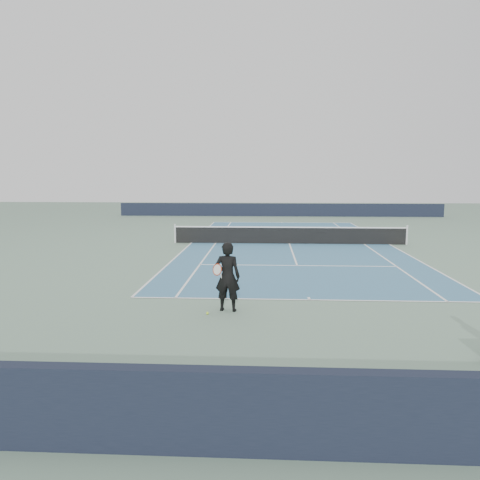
{
  "coord_description": "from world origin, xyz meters",
  "views": [
    {
      "loc": [
        -1.37,
        -25.79,
        3.75
      ],
      "look_at": [
        -2.4,
        -6.55,
        1.1
      ],
      "focal_mm": 35.0,
      "sensor_mm": 36.0,
      "label": 1
    }
  ],
  "objects": [
    {
      "name": "tennis_player",
      "position": [
        -2.4,
        -13.11,
        0.98
      ],
      "size": [
        0.85,
        0.62,
        1.95
      ],
      "color": "black",
      "rests_on": "ground"
    },
    {
      "name": "court_surface",
      "position": [
        0.0,
        0.0,
        0.01
      ],
      "size": [
        10.97,
        23.77,
        0.01
      ],
      "primitive_type": "cube",
      "color": "teal",
      "rests_on": "ground"
    },
    {
      "name": "ground",
      "position": [
        0.0,
        0.0,
        0.0
      ],
      "size": [
        80.0,
        80.0,
        0.0
      ],
      "primitive_type": "plane",
      "color": "slate"
    },
    {
      "name": "tennis_net",
      "position": [
        0.0,
        0.0,
        0.5
      ],
      "size": [
        12.9,
        0.1,
        1.07
      ],
      "color": "silver",
      "rests_on": "ground"
    },
    {
      "name": "windscreen_near",
      "position": [
        0.0,
        -19.88,
        0.6
      ],
      "size": [
        30.0,
        0.25,
        1.2
      ],
      "primitive_type": "cube",
      "color": "black",
      "rests_on": "ground"
    },
    {
      "name": "tennis_ball",
      "position": [
        -2.92,
        -13.51,
        0.04
      ],
      "size": [
        0.07,
        0.07,
        0.07
      ],
      "primitive_type": "sphere",
      "color": "#C5E92F",
      "rests_on": "ground"
    },
    {
      "name": "windscreen_far",
      "position": [
        0.0,
        17.88,
        0.6
      ],
      "size": [
        30.0,
        0.25,
        1.2
      ],
      "primitive_type": "cube",
      "color": "black",
      "rests_on": "ground"
    }
  ]
}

